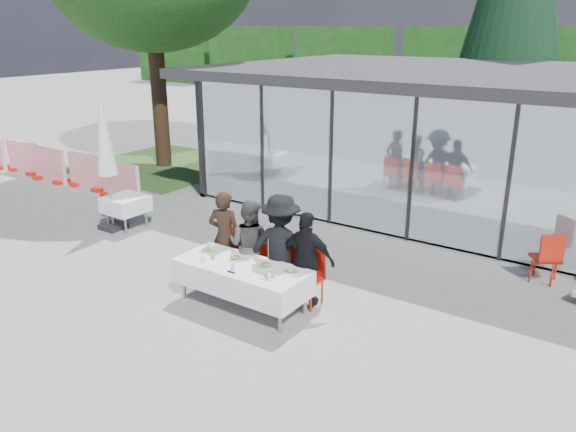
% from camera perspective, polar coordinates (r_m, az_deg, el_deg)
% --- Properties ---
extents(ground, '(90.00, 90.00, 0.00)m').
position_cam_1_polar(ground, '(9.71, -3.22, -8.51)').
color(ground, gray).
rests_on(ground, ground).
extents(pavilion, '(14.80, 8.80, 3.44)m').
position_cam_1_polar(pavilion, '(15.49, 21.98, 8.90)').
color(pavilion, gray).
rests_on(pavilion, ground).
extents(treeline, '(62.50, 2.00, 4.40)m').
position_cam_1_polar(treeline, '(35.63, 23.22, 13.71)').
color(treeline, '#153D13').
rests_on(treeline, ground).
extents(dining_table, '(2.26, 0.96, 0.75)m').
position_cam_1_polar(dining_table, '(9.29, -4.67, -6.16)').
color(dining_table, white).
rests_on(dining_table, ground).
extents(diner_a, '(0.77, 0.77, 1.70)m').
position_cam_1_polar(diner_a, '(10.15, -6.42, -2.09)').
color(diner_a, '#2F1E15').
rests_on(diner_a, ground).
extents(diner_chair_a, '(0.44, 0.44, 0.97)m').
position_cam_1_polar(diner_chair_a, '(10.35, -5.93, -3.52)').
color(diner_chair_a, red).
rests_on(diner_chair_a, ground).
extents(diner_b, '(0.94, 0.94, 1.63)m').
position_cam_1_polar(diner_b, '(9.83, -3.93, -2.94)').
color(diner_b, '#4B4B4B').
rests_on(diner_b, ground).
extents(diner_chair_b, '(0.44, 0.44, 0.97)m').
position_cam_1_polar(diner_chair_b, '(10.02, -3.48, -4.22)').
color(diner_chair_b, red).
rests_on(diner_chair_b, ground).
extents(diner_c, '(1.47, 1.47, 1.84)m').
position_cam_1_polar(diner_c, '(9.41, -0.74, -3.22)').
color(diner_c, black).
rests_on(diner_c, ground).
extents(diner_chair_c, '(0.44, 0.44, 0.97)m').
position_cam_1_polar(diner_chair_c, '(9.65, -0.32, -5.10)').
color(diner_chair_c, red).
rests_on(diner_chair_c, ground).
extents(diner_d, '(1.10, 1.10, 1.63)m').
position_cam_1_polar(diner_d, '(9.19, 1.92, -4.50)').
color(diner_d, black).
rests_on(diner_d, ground).
extents(diner_chair_d, '(0.44, 0.44, 0.97)m').
position_cam_1_polar(diner_chair_d, '(9.39, 2.29, -5.82)').
color(diner_chair_d, red).
rests_on(diner_chair_d, ground).
extents(plate_a, '(0.26, 0.26, 0.07)m').
position_cam_1_polar(plate_a, '(9.79, -8.28, -3.45)').
color(plate_a, silver).
rests_on(plate_a, dining_table).
extents(plate_b, '(0.26, 0.26, 0.07)m').
position_cam_1_polar(plate_b, '(9.40, -5.41, -4.28)').
color(plate_b, silver).
rests_on(plate_b, dining_table).
extents(plate_c, '(0.26, 0.26, 0.07)m').
position_cam_1_polar(plate_c, '(9.11, -2.31, -5.00)').
color(plate_c, silver).
rests_on(plate_c, dining_table).
extents(plate_d, '(0.26, 0.26, 0.07)m').
position_cam_1_polar(plate_d, '(8.89, 0.30, -5.61)').
color(plate_d, silver).
rests_on(plate_d, dining_table).
extents(plate_extra, '(0.26, 0.26, 0.07)m').
position_cam_1_polar(plate_extra, '(8.72, -1.91, -6.13)').
color(plate_extra, silver).
rests_on(plate_extra, dining_table).
extents(juice_bottle, '(0.06, 0.06, 0.15)m').
position_cam_1_polar(juice_bottle, '(9.48, -7.63, -3.86)').
color(juice_bottle, '#7FA544').
rests_on(juice_bottle, dining_table).
extents(drinking_glasses, '(1.38, 0.14, 0.10)m').
position_cam_1_polar(drinking_glasses, '(9.01, -5.49, -5.19)').
color(drinking_glasses, silver).
rests_on(drinking_glasses, dining_table).
extents(folded_eyeglasses, '(0.14, 0.03, 0.01)m').
position_cam_1_polar(folded_eyeglasses, '(8.94, -5.80, -5.69)').
color(folded_eyeglasses, black).
rests_on(folded_eyeglasses, dining_table).
extents(spare_table_left, '(0.86, 0.86, 0.74)m').
position_cam_1_polar(spare_table_left, '(13.40, -16.16, 1.14)').
color(spare_table_left, white).
rests_on(spare_table_left, ground).
extents(spare_chair_b, '(0.61, 0.61, 0.97)m').
position_cam_1_polar(spare_chair_b, '(11.10, 24.91, -3.67)').
color(spare_chair_b, red).
rests_on(spare_chair_b, ground).
extents(market_umbrella, '(0.50, 0.50, 3.00)m').
position_cam_1_polar(market_umbrella, '(13.06, -18.12, 6.85)').
color(market_umbrella, black).
rests_on(market_umbrella, ground).
extents(construction_barriers, '(9.40, 0.60, 1.00)m').
position_cam_1_polar(construction_barriers, '(19.01, -24.18, 4.95)').
color(construction_barriers, red).
rests_on(construction_barriers, ground).
extents(grass_patch, '(5.00, 5.00, 0.02)m').
position_cam_1_polar(grass_patch, '(19.35, -12.46, 5.08)').
color(grass_patch, '#385926').
rests_on(grass_patch, ground).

